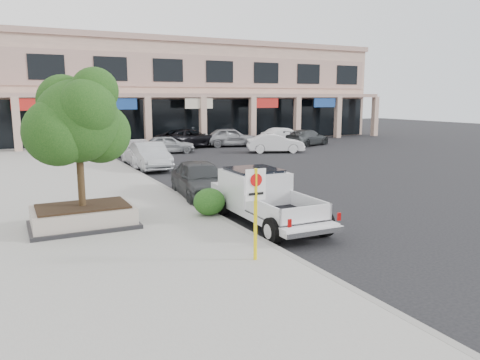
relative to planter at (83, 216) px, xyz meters
The scene contains 19 objects.
ground 6.66m from the planter, 27.71° to the right, with size 120.00×120.00×0.00m, color black.
sidewalk 2.96m from the planter, 82.51° to the left, with size 8.00×52.00×0.15m, color gray.
curb 5.23m from the planter, 33.89° to the left, with size 0.20×52.00×0.15m, color gray.
strip_mall 34.09m from the planter, 65.77° to the left, with size 40.55×12.43×9.50m.
planter is the anchor object (origin of this frame).
planter_tree 2.95m from the planter, 48.97° to the left, with size 2.90×2.55×4.00m.
no_parking_sign 6.20m from the planter, 56.58° to the right, with size 0.55×0.09×2.30m.
hedge 4.11m from the planter, ahead, with size 1.10×0.99×0.94m, color #184213.
pickup_truck 5.89m from the planter, 19.58° to the right, with size 2.06×5.55×1.75m, color silver, non-canonical shape.
curb_car_a 5.92m from the planter, 29.74° to the left, with size 1.85×4.60×1.57m, color #2C2F31.
curb_car_b 12.93m from the planter, 64.84° to the left, with size 1.63×4.68×1.54m, color #A4A7AC.
curb_car_c 14.73m from the planter, 67.84° to the left, with size 2.00×4.92×1.43m, color white.
curb_car_d 20.61m from the planter, 75.45° to the left, with size 2.34×5.07×1.41m, color black.
lot_car_a 20.66m from the planter, 64.60° to the left, with size 1.60×3.97×1.35m, color #A1A5A9.
lot_car_b 22.48m from the planter, 43.49° to the left, with size 1.49×4.27×1.41m, color white.
lot_car_c 28.40m from the planter, 41.07° to the left, with size 1.95×4.80×1.39m, color #2E3133.
lot_car_d 24.56m from the planter, 61.60° to the left, with size 2.60×5.64×1.57m, color black.
lot_car_e 25.85m from the planter, 54.04° to the left, with size 1.90×4.72×1.61m, color #93959A.
lot_car_f 30.10m from the planter, 46.10° to the left, with size 1.46×4.19×1.38m, color silver.
Camera 1 is at (-7.88, -11.77, 4.15)m, focal length 35.00 mm.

